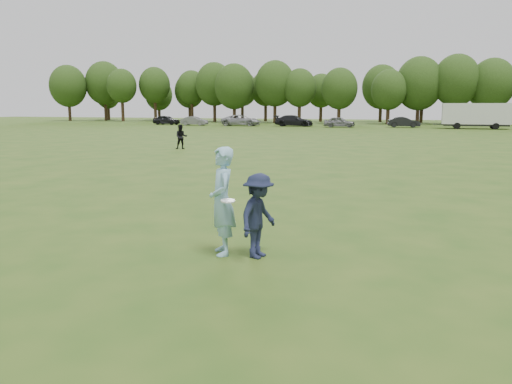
# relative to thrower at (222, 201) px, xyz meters

# --- Properties ---
(ground) EXTENTS (200.00, 200.00, 0.00)m
(ground) POSITION_rel_thrower_xyz_m (0.70, 0.02, -1.06)
(ground) COLOR #294B15
(ground) RESTS_ON ground
(thrower) EXTENTS (0.83, 0.93, 2.13)m
(thrower) POSITION_rel_thrower_xyz_m (0.00, 0.00, 0.00)
(thrower) COLOR #8BBFD8
(thrower) RESTS_ON ground
(defender) EXTENTS (0.83, 1.17, 1.64)m
(defender) POSITION_rel_thrower_xyz_m (0.75, 0.00, -0.24)
(defender) COLOR #1A1F39
(defender) RESTS_ON ground
(player_far_a) EXTENTS (0.99, 0.90, 1.65)m
(player_far_a) POSITION_rel_thrower_xyz_m (-11.51, 21.59, -0.24)
(player_far_a) COLOR black
(player_far_a) RESTS_ON ground
(car_a) EXTENTS (4.40, 2.14, 1.44)m
(car_a) POSITION_rel_thrower_xyz_m (-33.25, 60.65, -0.34)
(car_a) COLOR black
(car_a) RESTS_ON ground
(car_b) EXTENTS (4.00, 1.45, 1.31)m
(car_b) POSITION_rel_thrower_xyz_m (-27.78, 59.00, -0.41)
(car_b) COLOR slate
(car_b) RESTS_ON ground
(car_c) EXTENTS (5.86, 3.06, 1.57)m
(car_c) POSITION_rel_thrower_xyz_m (-20.77, 59.89, -0.28)
(car_c) COLOR #98989C
(car_c) RESTS_ON ground
(car_d) EXTENTS (5.46, 2.39, 1.56)m
(car_d) POSITION_rel_thrower_xyz_m (-13.10, 60.56, -0.28)
(car_d) COLOR black
(car_d) RESTS_ON ground
(car_e) EXTENTS (4.21, 1.80, 1.42)m
(car_e) POSITION_rel_thrower_xyz_m (-6.42, 59.04, -0.35)
(car_e) COLOR slate
(car_e) RESTS_ON ground
(car_f) EXTENTS (4.41, 2.03, 1.40)m
(car_f) POSITION_rel_thrower_xyz_m (1.83, 61.52, -0.36)
(car_f) COLOR black
(car_f) RESTS_ON ground
(disc_in_play) EXTENTS (0.33, 0.32, 0.06)m
(disc_in_play) POSITION_rel_thrower_xyz_m (0.23, -0.29, 0.08)
(disc_in_play) COLOR white
(disc_in_play) RESTS_ON ground
(cargo_trailer) EXTENTS (9.00, 2.75, 3.20)m
(cargo_trailer) POSITION_rel_thrower_xyz_m (10.53, 59.79, 0.71)
(cargo_trailer) COLOR silver
(cargo_trailer) RESTS_ON ground
(treeline) EXTENTS (130.35, 18.39, 11.74)m
(treeline) POSITION_rel_thrower_xyz_m (3.51, 76.92, 5.20)
(treeline) COLOR #332114
(treeline) RESTS_ON ground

